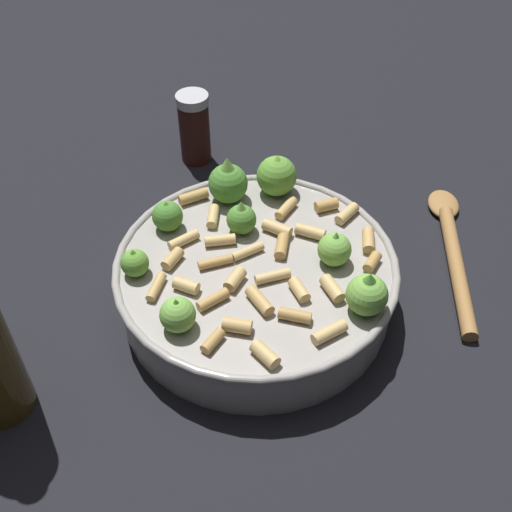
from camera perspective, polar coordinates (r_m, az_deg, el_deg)
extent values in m
plane|color=black|center=(0.65, 0.00, -4.05)|extent=(2.40, 2.40, 0.00)
cylinder|color=#9E9993|center=(0.63, 0.00, -2.41)|extent=(0.27, 0.27, 0.05)
torus|color=#9E9993|center=(0.61, 0.00, -0.67)|extent=(0.28, 0.28, 0.01)
sphere|color=#75B247|center=(0.57, 9.99, -3.49)|extent=(0.04, 0.04, 0.04)
cone|color=#4C8933|center=(0.55, 10.23, -2.17)|extent=(0.02, 0.02, 0.02)
sphere|color=#4C8933|center=(0.65, -8.00, 3.60)|extent=(0.03, 0.03, 0.03)
cone|color=#609E38|center=(0.64, -8.13, 4.56)|extent=(0.02, 0.02, 0.01)
sphere|color=#75B247|center=(0.55, -7.09, -5.29)|extent=(0.03, 0.03, 0.03)
cone|color=#609E38|center=(0.54, -7.23, -4.27)|extent=(0.01, 0.01, 0.01)
sphere|color=#75B247|center=(0.61, 7.10, 0.60)|extent=(0.03, 0.03, 0.03)
cone|color=#75B247|center=(0.60, 7.24, 1.71)|extent=(0.01, 0.01, 0.01)
sphere|color=#4C8933|center=(0.64, -1.33, 3.33)|extent=(0.03, 0.03, 0.03)
cone|color=#75B247|center=(0.63, -1.35, 4.45)|extent=(0.02, 0.02, 0.01)
sphere|color=#4C8933|center=(0.67, -2.55, 6.56)|extent=(0.04, 0.04, 0.04)
cone|color=#75B247|center=(0.66, -2.61, 8.13)|extent=(0.02, 0.02, 0.02)
sphere|color=#609E38|center=(0.68, 1.88, 7.25)|extent=(0.04, 0.04, 0.04)
cone|color=#8CC64C|center=(0.67, 1.92, 8.60)|extent=(0.02, 0.02, 0.01)
sphere|color=#609E38|center=(0.60, -10.90, -0.63)|extent=(0.03, 0.03, 0.03)
cone|color=#609E38|center=(0.60, -11.06, 0.23)|extent=(0.01, 0.01, 0.01)
cylinder|color=tan|center=(0.58, 6.91, -2.95)|extent=(0.03, 0.02, 0.01)
cylinder|color=tan|center=(0.56, 3.52, -5.39)|extent=(0.03, 0.03, 0.01)
cylinder|color=tan|center=(0.64, 5.14, 1.99)|extent=(0.03, 0.03, 0.01)
cylinder|color=tan|center=(0.53, 0.83, -8.87)|extent=(0.03, 0.02, 0.01)
cylinder|color=tan|center=(0.57, 0.34, -4.05)|extent=(0.03, 0.01, 0.01)
cylinder|color=tan|center=(0.62, 2.48, 0.75)|extent=(0.03, 0.03, 0.01)
cylinder|color=tan|center=(0.58, 3.93, -3.07)|extent=(0.03, 0.02, 0.01)
cylinder|color=tan|center=(0.65, -4.05, 3.52)|extent=(0.03, 0.03, 0.01)
cylinder|color=tan|center=(0.59, -6.33, -2.68)|extent=(0.03, 0.02, 0.01)
cylinder|color=tan|center=(0.59, -1.91, -2.13)|extent=(0.02, 0.03, 0.01)
cylinder|color=tan|center=(0.55, 6.62, -6.90)|extent=(0.01, 0.03, 0.01)
cylinder|color=tan|center=(0.61, -7.55, -0.25)|extent=(0.02, 0.03, 0.01)
cylinder|color=tan|center=(0.62, -0.67, 0.46)|extent=(0.01, 0.03, 0.01)
cylinder|color=tan|center=(0.54, -3.93, -7.67)|extent=(0.02, 0.03, 0.01)
cylinder|color=tan|center=(0.61, -3.68, -0.55)|extent=(0.02, 0.04, 0.01)
cylinder|color=tan|center=(0.63, -6.55, 1.46)|extent=(0.01, 0.03, 0.01)
cylinder|color=tan|center=(0.59, 1.68, -1.76)|extent=(0.02, 0.04, 0.01)
cylinder|color=tan|center=(0.67, 6.38, 4.58)|extent=(0.02, 0.03, 0.01)
cylinder|color=tan|center=(0.59, -9.01, -2.79)|extent=(0.03, 0.03, 0.01)
cylinder|color=tan|center=(0.57, -3.90, -3.97)|extent=(0.01, 0.03, 0.01)
cylinder|color=tan|center=(0.66, 8.29, 3.73)|extent=(0.02, 0.03, 0.01)
cylinder|color=tan|center=(0.62, 10.47, -0.54)|extent=(0.02, 0.02, 0.01)
cylinder|color=tan|center=(0.55, -1.72, -6.32)|extent=(0.03, 0.03, 0.01)
cylinder|color=tan|center=(0.64, 1.93, 2.49)|extent=(0.03, 0.02, 0.01)
cylinder|color=tan|center=(0.64, 10.13, 1.41)|extent=(0.03, 0.03, 0.01)
cylinder|color=tan|center=(0.66, 2.75, 4.32)|extent=(0.02, 0.03, 0.01)
cylinder|color=tan|center=(0.68, -5.99, 5.24)|extent=(0.02, 0.03, 0.01)
cylinder|color=tan|center=(0.63, -3.27, 1.43)|extent=(0.02, 0.03, 0.01)
cylinder|color=#33140F|center=(0.82, -5.56, 11.08)|extent=(0.04, 0.04, 0.08)
cylinder|color=silver|center=(0.79, -5.80, 13.89)|extent=(0.04, 0.04, 0.01)
cylinder|color=#9E703D|center=(0.71, 17.68, -1.06)|extent=(0.15, 0.13, 0.02)
ellipsoid|color=#9E703D|center=(0.79, 16.58, 4.51)|extent=(0.06, 0.06, 0.01)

